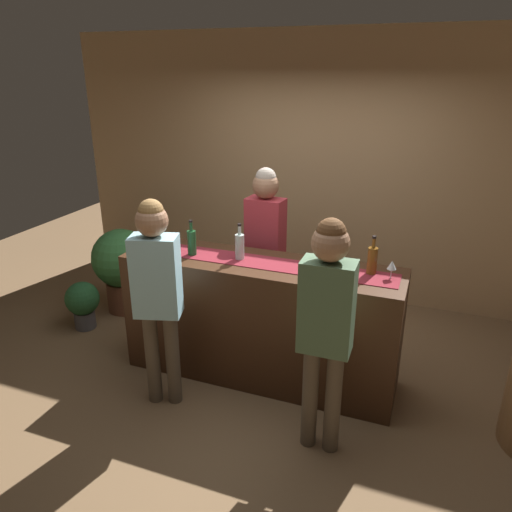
{
  "coord_description": "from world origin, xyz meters",
  "views": [
    {
      "loc": [
        1.26,
        -3.41,
        2.51
      ],
      "look_at": [
        -0.04,
        0.0,
        1.1
      ],
      "focal_mm": 34.33,
      "sensor_mm": 36.0,
      "label": 1
    }
  ],
  "objects_px": {
    "wine_bottle_green": "(192,242)",
    "wine_bottle_clear": "(240,246)",
    "wine_glass_far_end": "(319,263)",
    "wine_glass_mid_counter": "(392,266)",
    "potted_plant_small": "(83,302)",
    "bartender": "(265,238)",
    "potted_plant_tall": "(122,264)",
    "customer_sipping": "(326,315)",
    "customer_browsing": "(157,284)",
    "wine_glass_near_customer": "(157,237)",
    "wine_bottle_amber": "(372,260)"
  },
  "relations": [
    {
      "from": "wine_bottle_green",
      "to": "wine_bottle_clear",
      "type": "relative_size",
      "value": 1.0
    },
    {
      "from": "wine_bottle_green",
      "to": "wine_glass_far_end",
      "type": "bearing_deg",
      "value": -3.17
    },
    {
      "from": "wine_glass_mid_counter",
      "to": "wine_glass_far_end",
      "type": "relative_size",
      "value": 1.0
    },
    {
      "from": "wine_bottle_clear",
      "to": "wine_bottle_green",
      "type": "bearing_deg",
      "value": -172.71
    },
    {
      "from": "wine_glass_mid_counter",
      "to": "potted_plant_small",
      "type": "xyz_separation_m",
      "value": [
        -2.98,
        0.09,
        -0.87
      ]
    },
    {
      "from": "wine_glass_mid_counter",
      "to": "wine_glass_far_end",
      "type": "height_order",
      "value": "same"
    },
    {
      "from": "wine_bottle_green",
      "to": "bartender",
      "type": "distance_m",
      "value": 0.76
    },
    {
      "from": "potted_plant_tall",
      "to": "customer_sipping",
      "type": "bearing_deg",
      "value": -27.22
    },
    {
      "from": "wine_glass_mid_counter",
      "to": "potted_plant_small",
      "type": "distance_m",
      "value": 3.1
    },
    {
      "from": "wine_bottle_clear",
      "to": "wine_glass_mid_counter",
      "type": "xyz_separation_m",
      "value": [
        1.19,
        0.03,
        -0.01
      ]
    },
    {
      "from": "customer_browsing",
      "to": "potted_plant_tall",
      "type": "distance_m",
      "value": 1.81
    },
    {
      "from": "wine_bottle_green",
      "to": "wine_glass_mid_counter",
      "type": "xyz_separation_m",
      "value": [
        1.6,
        0.08,
        -0.01
      ]
    },
    {
      "from": "bartender",
      "to": "potted_plant_tall",
      "type": "height_order",
      "value": "bartender"
    },
    {
      "from": "wine_glass_far_end",
      "to": "potted_plant_small",
      "type": "xyz_separation_m",
      "value": [
        -2.47,
        0.23,
        -0.87
      ]
    },
    {
      "from": "wine_glass_far_end",
      "to": "customer_sipping",
      "type": "bearing_deg",
      "value": -70.97
    },
    {
      "from": "wine_bottle_green",
      "to": "customer_sipping",
      "type": "distance_m",
      "value": 1.43
    },
    {
      "from": "wine_bottle_green",
      "to": "bartender",
      "type": "relative_size",
      "value": 0.18
    },
    {
      "from": "customer_browsing",
      "to": "potted_plant_small",
      "type": "bearing_deg",
      "value": 135.43
    },
    {
      "from": "wine_bottle_green",
      "to": "customer_browsing",
      "type": "bearing_deg",
      "value": -89.77
    },
    {
      "from": "customer_browsing",
      "to": "potted_plant_tall",
      "type": "height_order",
      "value": "customer_browsing"
    },
    {
      "from": "wine_glass_near_customer",
      "to": "wine_glass_far_end",
      "type": "xyz_separation_m",
      "value": [
        1.43,
        -0.08,
        0.0
      ]
    },
    {
      "from": "customer_browsing",
      "to": "wine_glass_near_customer",
      "type": "bearing_deg",
      "value": 103.82
    },
    {
      "from": "wine_bottle_clear",
      "to": "wine_glass_near_customer",
      "type": "relative_size",
      "value": 2.1
    },
    {
      "from": "customer_sipping",
      "to": "potted_plant_small",
      "type": "bearing_deg",
      "value": 162.46
    },
    {
      "from": "wine_bottle_green",
      "to": "customer_sipping",
      "type": "relative_size",
      "value": 0.18
    },
    {
      "from": "wine_bottle_green",
      "to": "wine_glass_mid_counter",
      "type": "distance_m",
      "value": 1.6
    },
    {
      "from": "wine_bottle_amber",
      "to": "wine_glass_near_customer",
      "type": "relative_size",
      "value": 2.1
    },
    {
      "from": "wine_bottle_amber",
      "to": "potted_plant_small",
      "type": "relative_size",
      "value": 0.61
    },
    {
      "from": "customer_sipping",
      "to": "potted_plant_tall",
      "type": "height_order",
      "value": "customer_sipping"
    },
    {
      "from": "wine_glass_far_end",
      "to": "customer_browsing",
      "type": "bearing_deg",
      "value": -155.16
    },
    {
      "from": "wine_bottle_clear",
      "to": "potted_plant_small",
      "type": "xyz_separation_m",
      "value": [
        -1.78,
        0.12,
        -0.87
      ]
    },
    {
      "from": "potted_plant_tall",
      "to": "customer_browsing",
      "type": "bearing_deg",
      "value": -45.07
    },
    {
      "from": "wine_glass_mid_counter",
      "to": "wine_bottle_amber",
      "type": "bearing_deg",
      "value": 163.88
    },
    {
      "from": "wine_bottle_clear",
      "to": "customer_sipping",
      "type": "relative_size",
      "value": 0.18
    },
    {
      "from": "wine_bottle_amber",
      "to": "potted_plant_small",
      "type": "height_order",
      "value": "wine_bottle_amber"
    },
    {
      "from": "wine_glass_near_customer",
      "to": "potted_plant_small",
      "type": "bearing_deg",
      "value": 171.89
    },
    {
      "from": "wine_bottle_amber",
      "to": "wine_glass_mid_counter",
      "type": "xyz_separation_m",
      "value": [
        0.15,
        -0.04,
        -0.01
      ]
    },
    {
      "from": "bartender",
      "to": "wine_bottle_green",
      "type": "bearing_deg",
      "value": 60.91
    },
    {
      "from": "wine_glass_far_end",
      "to": "potted_plant_small",
      "type": "relative_size",
      "value": 0.29
    },
    {
      "from": "customer_browsing",
      "to": "wine_bottle_green",
      "type": "bearing_deg",
      "value": 73.67
    },
    {
      "from": "customer_browsing",
      "to": "potted_plant_small",
      "type": "height_order",
      "value": "customer_browsing"
    },
    {
      "from": "customer_sipping",
      "to": "customer_browsing",
      "type": "bearing_deg",
      "value": 176.45
    },
    {
      "from": "wine_bottle_amber",
      "to": "potted_plant_small",
      "type": "bearing_deg",
      "value": 179.12
    },
    {
      "from": "customer_browsing",
      "to": "potted_plant_tall",
      "type": "relative_size",
      "value": 1.82
    },
    {
      "from": "wine_glass_far_end",
      "to": "customer_sipping",
      "type": "xyz_separation_m",
      "value": [
        0.19,
        -0.56,
        -0.12
      ]
    },
    {
      "from": "customer_browsing",
      "to": "wine_glass_far_end",
      "type": "bearing_deg",
      "value": 8.29
    },
    {
      "from": "wine_bottle_amber",
      "to": "wine_glass_mid_counter",
      "type": "bearing_deg",
      "value": -16.12
    },
    {
      "from": "wine_glass_far_end",
      "to": "potted_plant_small",
      "type": "bearing_deg",
      "value": 174.68
    },
    {
      "from": "wine_bottle_green",
      "to": "potted_plant_tall",
      "type": "bearing_deg",
      "value": 151.37
    },
    {
      "from": "wine_bottle_clear",
      "to": "wine_bottle_amber",
      "type": "xyz_separation_m",
      "value": [
        1.05,
        0.07,
        0.0
      ]
    }
  ]
}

